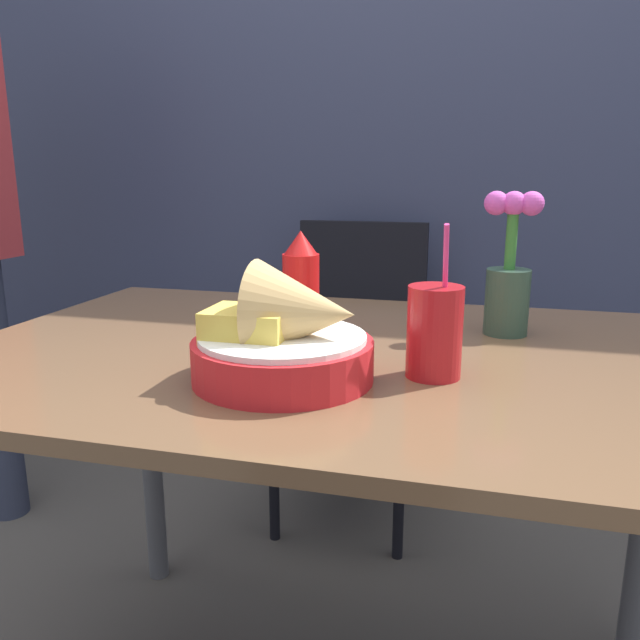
{
  "coord_description": "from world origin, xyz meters",
  "views": [
    {
      "loc": [
        0.21,
        -0.95,
        1.05
      ],
      "look_at": [
        -0.02,
        -0.05,
        0.83
      ],
      "focal_mm": 35.0,
      "sensor_mm": 36.0,
      "label": 1
    }
  ],
  "objects_px": {
    "drink_cup": "(434,335)",
    "ketchup_bottle": "(301,286)",
    "chair_far_window": "(356,343)",
    "flower_vase": "(509,278)",
    "food_basket": "(289,339)"
  },
  "relations": [
    {
      "from": "drink_cup",
      "to": "ketchup_bottle",
      "type": "bearing_deg",
      "value": 144.96
    },
    {
      "from": "chair_far_window",
      "to": "flower_vase",
      "type": "bearing_deg",
      "value": -59.65
    },
    {
      "from": "drink_cup",
      "to": "flower_vase",
      "type": "xyz_separation_m",
      "value": [
        0.1,
        0.27,
        0.04
      ]
    },
    {
      "from": "chair_far_window",
      "to": "flower_vase",
      "type": "height_order",
      "value": "flower_vase"
    },
    {
      "from": "food_basket",
      "to": "flower_vase",
      "type": "bearing_deg",
      "value": 48.69
    },
    {
      "from": "ketchup_bottle",
      "to": "drink_cup",
      "type": "bearing_deg",
      "value": -35.04
    },
    {
      "from": "food_basket",
      "to": "ketchup_bottle",
      "type": "distance_m",
      "value": 0.25
    },
    {
      "from": "drink_cup",
      "to": "food_basket",
      "type": "bearing_deg",
      "value": -160.71
    },
    {
      "from": "chair_far_window",
      "to": "flower_vase",
      "type": "distance_m",
      "value": 0.88
    },
    {
      "from": "ketchup_bottle",
      "to": "flower_vase",
      "type": "distance_m",
      "value": 0.36
    },
    {
      "from": "food_basket",
      "to": "flower_vase",
      "type": "relative_size",
      "value": 1.01
    },
    {
      "from": "chair_far_window",
      "to": "ketchup_bottle",
      "type": "relative_size",
      "value": 4.88
    },
    {
      "from": "chair_far_window",
      "to": "drink_cup",
      "type": "relative_size",
      "value": 4.12
    },
    {
      "from": "chair_far_window",
      "to": "ketchup_bottle",
      "type": "xyz_separation_m",
      "value": [
        0.06,
        -0.8,
        0.32
      ]
    },
    {
      "from": "chair_far_window",
      "to": "drink_cup",
      "type": "distance_m",
      "value": 1.06
    }
  ]
}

